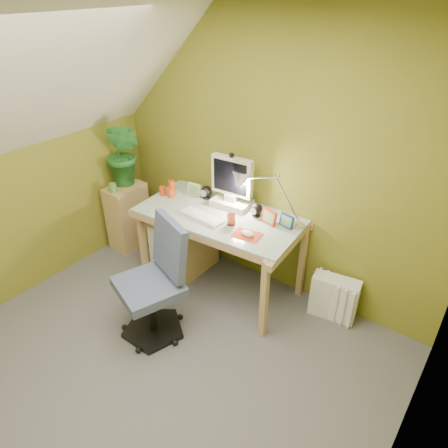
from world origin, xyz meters
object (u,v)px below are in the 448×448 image
Objects in this scene: desk at (220,250)px; monitor at (232,182)px; desk_lamp at (278,187)px; potted_plant at (124,154)px; radiator at (334,298)px; side_ledge at (128,216)px; task_chair at (149,285)px.

monitor reaches higher than desk.
potted_plant is at bearing -177.39° from desk_lamp.
desk_lamp is 1.65× the size of radiator.
desk is 1.18m from side_ledge.
desk_lamp is 1.27m from task_chair.
potted_plant is at bearing 90.00° from side_ledge.
desk is at bearing -161.56° from desk_lamp.
radiator is (2.21, 0.28, -0.15)m from side_ledge.
desk_lamp reaches higher than radiator.
radiator is at bearing 7.18° from side_ledge.
radiator is at bearing 8.66° from desk.
side_ledge is at bearing -174.43° from monitor.
side_ledge is at bearing -90.00° from potted_plant.
side_ledge is at bearing 165.27° from task_chair.
monitor reaches higher than radiator.
side_ledge is 2.23m from radiator.
desk_lamp is at bearing 17.45° from desk.
side_ledge is (-1.18, -0.04, -0.03)m from desk.
desk_lamp reaches higher than desk.
side_ledge is 0.72× the size of task_chair.
desk_lamp is at bearing 175.84° from radiator.
monitor is 0.68× the size of side_ledge.
monitor is 1.19m from potted_plant.
desk is 2.16× the size of potted_plant.
potted_plant reaches higher than monitor.
desk_lamp is 1.06m from radiator.
potted_plant reaches higher than side_ledge.
task_chair is (-0.06, -0.81, 0.10)m from desk.
desk_lamp is 1.80m from side_ledge.
desk is at bearing 105.45° from task_chair.
radiator is (0.58, 0.06, -0.89)m from desk_lamp.
monitor is 0.49× the size of task_chair.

